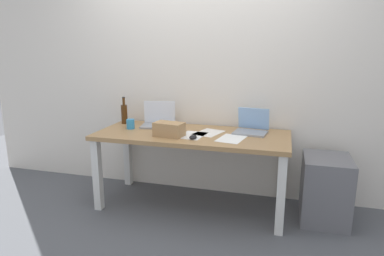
{
  "coord_description": "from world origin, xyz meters",
  "views": [
    {
      "loc": [
        0.82,
        -2.93,
        1.5
      ],
      "look_at": [
        0.0,
        0.0,
        0.78
      ],
      "focal_mm": 31.18,
      "sensor_mm": 36.0,
      "label": 1
    }
  ],
  "objects_px": {
    "computer_mouse": "(193,137)",
    "coffee_mug": "(130,124)",
    "beer_bottle": "(124,113)",
    "laptop_left": "(158,121)",
    "cardboard_box": "(169,129)",
    "desk": "(192,143)",
    "filing_cabinet": "(325,189)",
    "laptop_right": "(251,128)"
  },
  "relations": [
    {
      "from": "laptop_right",
      "to": "computer_mouse",
      "type": "height_order",
      "value": "laptop_right"
    },
    {
      "from": "beer_bottle",
      "to": "laptop_left",
      "type": "bearing_deg",
      "value": -1.94
    },
    {
      "from": "computer_mouse",
      "to": "coffee_mug",
      "type": "bearing_deg",
      "value": 167.73
    },
    {
      "from": "desk",
      "to": "computer_mouse",
      "type": "height_order",
      "value": "computer_mouse"
    },
    {
      "from": "desk",
      "to": "laptop_right",
      "type": "bearing_deg",
      "value": 17.37
    },
    {
      "from": "laptop_left",
      "to": "cardboard_box",
      "type": "xyz_separation_m",
      "value": [
        0.24,
        -0.36,
        0.01
      ]
    },
    {
      "from": "laptop_left",
      "to": "desk",
      "type": "bearing_deg",
      "value": -25.77
    },
    {
      "from": "beer_bottle",
      "to": "filing_cabinet",
      "type": "height_order",
      "value": "beer_bottle"
    },
    {
      "from": "desk",
      "to": "filing_cabinet",
      "type": "bearing_deg",
      "value": 1.9
    },
    {
      "from": "computer_mouse",
      "to": "filing_cabinet",
      "type": "height_order",
      "value": "computer_mouse"
    },
    {
      "from": "computer_mouse",
      "to": "beer_bottle",
      "type": "bearing_deg",
      "value": 158.93
    },
    {
      "from": "laptop_left",
      "to": "laptop_right",
      "type": "relative_size",
      "value": 1.11
    },
    {
      "from": "computer_mouse",
      "to": "cardboard_box",
      "type": "height_order",
      "value": "cardboard_box"
    },
    {
      "from": "laptop_left",
      "to": "cardboard_box",
      "type": "relative_size",
      "value": 1.38
    },
    {
      "from": "beer_bottle",
      "to": "computer_mouse",
      "type": "distance_m",
      "value": 0.96
    },
    {
      "from": "beer_bottle",
      "to": "cardboard_box",
      "type": "relative_size",
      "value": 1.08
    },
    {
      "from": "laptop_left",
      "to": "beer_bottle",
      "type": "distance_m",
      "value": 0.39
    },
    {
      "from": "laptop_left",
      "to": "laptop_right",
      "type": "distance_m",
      "value": 0.95
    },
    {
      "from": "beer_bottle",
      "to": "filing_cabinet",
      "type": "relative_size",
      "value": 0.48
    },
    {
      "from": "cardboard_box",
      "to": "beer_bottle",
      "type": "bearing_deg",
      "value": 149.43
    },
    {
      "from": "laptop_right",
      "to": "coffee_mug",
      "type": "relative_size",
      "value": 3.45
    },
    {
      "from": "laptop_left",
      "to": "beer_bottle",
      "type": "bearing_deg",
      "value": 178.06
    },
    {
      "from": "laptop_right",
      "to": "filing_cabinet",
      "type": "relative_size",
      "value": 0.56
    },
    {
      "from": "filing_cabinet",
      "to": "coffee_mug",
      "type": "bearing_deg",
      "value": -179.09
    },
    {
      "from": "filing_cabinet",
      "to": "computer_mouse",
      "type": "bearing_deg",
      "value": -168.38
    },
    {
      "from": "computer_mouse",
      "to": "coffee_mug",
      "type": "distance_m",
      "value": 0.73
    },
    {
      "from": "desk",
      "to": "cardboard_box",
      "type": "xyz_separation_m",
      "value": [
        -0.17,
        -0.16,
        0.16
      ]
    },
    {
      "from": "laptop_left",
      "to": "cardboard_box",
      "type": "bearing_deg",
      "value": -55.89
    },
    {
      "from": "beer_bottle",
      "to": "cardboard_box",
      "type": "height_order",
      "value": "beer_bottle"
    },
    {
      "from": "beer_bottle",
      "to": "filing_cabinet",
      "type": "xyz_separation_m",
      "value": [
        2.02,
        -0.17,
        -0.55
      ]
    },
    {
      "from": "laptop_left",
      "to": "beer_bottle",
      "type": "relative_size",
      "value": 1.28
    },
    {
      "from": "computer_mouse",
      "to": "coffee_mug",
      "type": "height_order",
      "value": "coffee_mug"
    },
    {
      "from": "desk",
      "to": "laptop_right",
      "type": "distance_m",
      "value": 0.58
    },
    {
      "from": "desk",
      "to": "laptop_left",
      "type": "distance_m",
      "value": 0.48
    },
    {
      "from": "desk",
      "to": "laptop_left",
      "type": "xyz_separation_m",
      "value": [
        -0.41,
        0.2,
        0.15
      ]
    },
    {
      "from": "coffee_mug",
      "to": "beer_bottle",
      "type": "bearing_deg",
      "value": 129.46
    },
    {
      "from": "laptop_left",
      "to": "coffee_mug",
      "type": "bearing_deg",
      "value": -139.6
    },
    {
      "from": "desk",
      "to": "filing_cabinet",
      "type": "xyz_separation_m",
      "value": [
        1.22,
        0.04,
        -0.35
      ]
    },
    {
      "from": "cardboard_box",
      "to": "filing_cabinet",
      "type": "relative_size",
      "value": 0.45
    },
    {
      "from": "laptop_left",
      "to": "filing_cabinet",
      "type": "relative_size",
      "value": 0.62
    },
    {
      "from": "desk",
      "to": "coffee_mug",
      "type": "height_order",
      "value": "coffee_mug"
    },
    {
      "from": "computer_mouse",
      "to": "filing_cabinet",
      "type": "bearing_deg",
      "value": 15.82
    }
  ]
}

